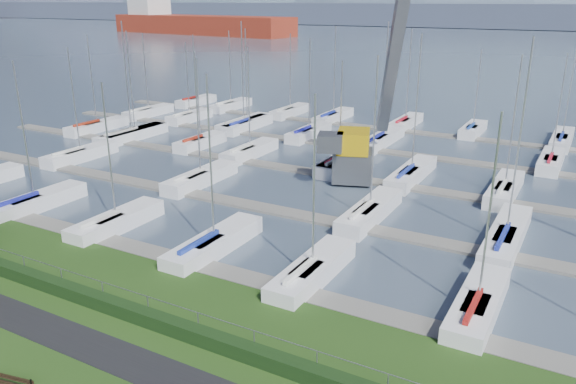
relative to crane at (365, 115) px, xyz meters
The scene contains 8 objects.
path 30.01m from the crane, 88.73° to the right, with size 160.00×2.00×0.04m, color black.
water 233.55m from the crane, 89.84° to the left, with size 800.00×540.00×0.20m, color #435162.
hedge 27.39m from the crane, 88.60° to the right, with size 80.00×0.70×0.70m, color black.
fence 26.85m from the crane, 88.58° to the right, with size 0.04×0.04×80.00m, color gray.
docks 5.61m from the crane, 38.57° to the right, with size 90.00×41.60×0.25m.
crane is the anchor object (origin of this frame).
cargo_ship_west 218.53m from the crane, 131.92° to the left, with size 93.94×28.90×21.50m.
sailboat_fleet 2.67m from the crane, 102.40° to the left, with size 75.67×50.28×13.57m.
Camera 1 is at (16.29, -17.34, 14.60)m, focal length 35.00 mm.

